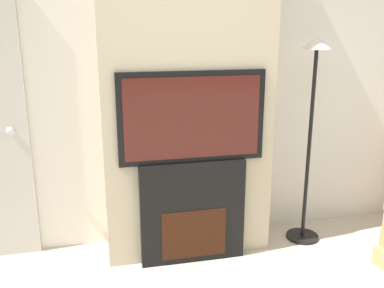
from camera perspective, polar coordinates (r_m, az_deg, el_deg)
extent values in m
cube|color=silver|center=(3.40, -1.61, 8.94)|extent=(6.00, 0.06, 2.70)
cube|color=#BCAD8E|center=(3.18, -0.80, 8.46)|extent=(1.26, 0.40, 2.70)
cube|color=black|center=(3.26, 0.00, -8.92)|extent=(0.79, 0.14, 0.79)
cube|color=#33160A|center=(3.27, 0.29, -11.95)|extent=(0.49, 0.01, 0.38)
cube|color=black|center=(3.03, 0.00, 3.59)|extent=(1.06, 0.06, 0.66)
cube|color=#471914|center=(3.00, 0.14, 3.46)|extent=(0.97, 0.01, 0.58)
cylinder|color=black|center=(3.83, 14.47, -11.83)|extent=(0.27, 0.27, 0.03)
cylinder|color=black|center=(3.54, 15.33, -0.49)|extent=(0.03, 0.03, 1.54)
cone|color=silver|center=(3.41, 16.36, 12.88)|extent=(0.22, 0.22, 0.10)
sphere|color=silver|center=(3.36, -23.09, 1.61)|extent=(0.06, 0.06, 0.06)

